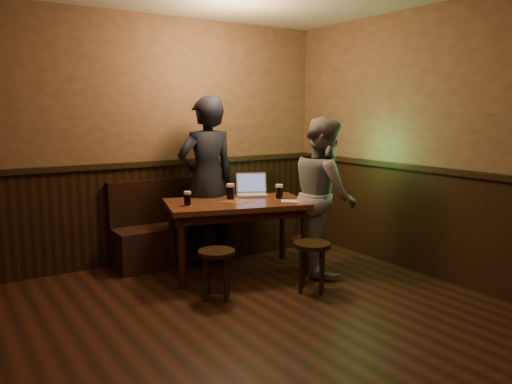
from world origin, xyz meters
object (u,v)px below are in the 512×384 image
Objects in this scene: bench at (205,230)px; pint_mid at (230,192)px; stool_right at (312,253)px; stool_left at (217,260)px; pint_left at (187,199)px; person_suit at (207,181)px; pint_right at (279,192)px; laptop at (252,190)px; person_grey at (324,195)px; pub_table at (237,211)px.

bench is 12.53× the size of pint_mid.
stool_left is at bearing 159.41° from stool_right.
stool_right is 1.35m from pint_left.
bench is at bearing -110.07° from person_suit.
person_suit reaches higher than stool_left.
pint_right is at bearing -62.74° from bench.
laptop is at bearing 153.23° from person_suit.
pint_right reaches higher than stool_right.
bench is 1.05m from pint_left.
pint_mid is 1.01m from person_grey.
stool_right is 1.11× the size of laptop.
pint_mid is 0.53m from pint_right.
stool_right is 0.90m from pint_right.
laptop is at bearing 105.81° from pint_right.
pub_table reaches higher than stool_left.
stool_right reaches higher than stool_left.
laptop reaches higher than pint_left.
pint_left is (-0.86, 0.93, 0.47)m from stool_right.
pub_table is at bearing 109.81° from stool_right.
person_suit is at bearing 178.41° from laptop.
person_grey reaches higher than pub_table.
stool_right is (0.32, -1.64, 0.07)m from bench.
person_suit is (-0.45, 0.23, 0.10)m from laptop.
pub_table is 9.30× the size of pint_mid.
pint_mid reaches higher than stool_right.
laptop is at bearing 12.60° from pint_left.
person_suit is at bearing 132.43° from pint_right.
pint_mid is (-0.01, 0.12, 0.19)m from pub_table.
laptop reaches higher than pub_table.
pub_table is 0.46m from laptop.
pint_left is 1.02m from pint_right.
bench is at bearing 67.34° from stool_left.
pint_mid is at bearing 107.84° from stool_right.
stool_left is at bearing 121.11° from person_grey.
stool_right is (0.87, -0.33, 0.01)m from stool_left.
stool_right is at bearing -47.03° from pint_left.
pint_right is 0.84m from person_suit.
pint_left is at bearing -169.19° from pub_table.
pint_mid is at bearing 82.15° from person_grey.
person_grey is at bearing 40.48° from stool_right.
person_suit is 1.13× the size of person_grey.
bench is 1.14m from pint_right.
stool_left is at bearing -112.66° from bench.
pint_right is (0.14, 0.75, 0.48)m from stool_right.
pint_right is at bearing 22.72° from stool_left.
stool_right is 1.22m from laptop.
pint_mid reaches higher than pub_table.
person_suit is at bearing 105.26° from pint_mid.
laptop is (0.36, 0.13, -0.02)m from pint_mid.
bench is at bearing 105.61° from pub_table.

